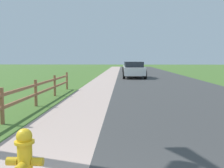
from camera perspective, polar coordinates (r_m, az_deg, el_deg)
The scene contains 8 objects.
ground_plane at distance 26.59m, azimuth 1.20°, elevation 1.71°, with size 120.00×120.00×0.00m, color #476E2C.
road_asphalt at distance 28.74m, azimuth 8.28°, elevation 1.94°, with size 7.00×66.00×0.01m, color #3D3D3D.
curb_concrete at distance 28.80m, azimuth -4.70°, elevation 1.99°, with size 6.00×66.00×0.01m, color #BDA295.
grass_verge at distance 29.02m, azimuth -7.64°, elevation 1.99°, with size 5.00×66.00×0.00m, color #476E2C.
fire_hydrant at distance 3.65m, azimuth -18.61°, elevation -15.66°, with size 0.48×0.40×0.85m.
rail_fence at distance 8.70m, azimuth -19.23°, elevation -2.46°, with size 0.11×13.54×0.99m.
parked_suv_white at distance 24.38m, azimuth 4.85°, elevation 3.19°, with size 2.11×4.37×1.51m.
parked_car_silver at distance 33.71m, azimuth 4.07°, elevation 3.74°, with size 2.09×4.52×1.43m.
Camera 1 is at (0.53, -1.53, 1.73)m, focal length 41.70 mm.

